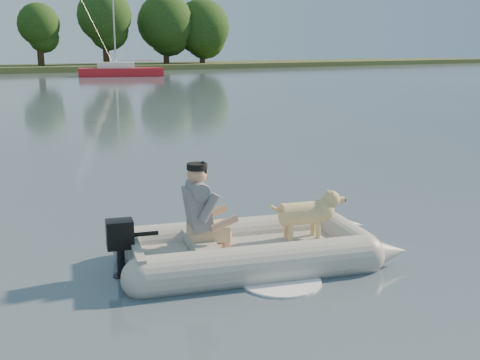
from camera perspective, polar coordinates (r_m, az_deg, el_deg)
water at (r=8.13m, az=6.76°, el=-7.33°), size 160.00×160.00×0.00m
dinghy at (r=7.73m, az=1.49°, el=-3.48°), size 5.74×4.86×1.43m
man at (r=7.55m, az=-3.88°, el=-2.41°), size 0.90×0.82×1.12m
dog at (r=8.03m, az=5.94°, el=-3.53°), size 1.02×0.59×0.64m
outboard_motor at (r=7.50m, az=-11.26°, el=-6.61°), size 0.49×0.40×0.82m
sailboat at (r=56.03m, az=-11.28°, el=10.08°), size 7.75×4.50×10.22m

